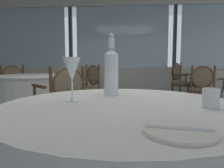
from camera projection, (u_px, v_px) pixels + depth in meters
name	position (u px, v px, depth m)	size (l,w,h in m)	color
ground_plane	(111.00, 156.00, 2.12)	(13.80, 13.80, 0.00)	#4C5156
window_wall_far	(122.00, 57.00, 5.96)	(9.57, 0.14, 2.82)	silver
side_plate	(179.00, 131.00, 0.55)	(0.20, 0.20, 0.01)	silver
butter_knife	(179.00, 129.00, 0.54)	(0.18, 0.02, 0.00)	silver
water_bottle	(111.00, 70.00, 1.18)	(0.08, 0.08, 0.35)	white
wine_glass	(72.00, 70.00, 0.98)	(0.09, 0.09, 0.21)	white
water_tumbler	(211.00, 98.00, 0.84)	(0.07, 0.07, 0.08)	white
background_table_0	(221.00, 89.00, 4.50)	(1.01, 1.01, 0.77)	silver
dining_chair_0_0	(205.00, 86.00, 3.83)	(0.66, 0.65, 0.91)	brown
dining_chair_0_3	(181.00, 79.00, 5.14)	(0.65, 0.66, 0.97)	brown
background_table_1	(34.00, 100.00, 3.21)	(1.16, 1.16, 0.77)	silver
dining_chair_1_0	(15.00, 84.00, 3.95)	(0.66, 0.66, 0.92)	brown
dining_chair_1_2	(63.00, 97.00, 2.43)	(0.66, 0.66, 0.92)	brown
dining_chair_1_3	(87.00, 85.00, 3.83)	(0.66, 0.66, 0.93)	brown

